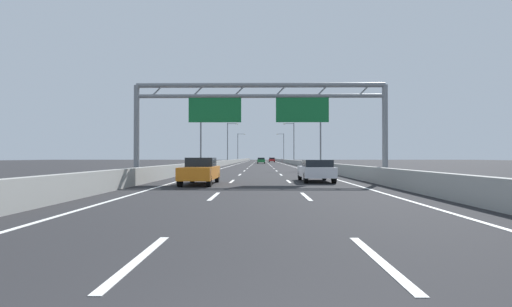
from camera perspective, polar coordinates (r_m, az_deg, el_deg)
name	(u,v)px	position (r m, az deg, el deg)	size (l,w,h in m)	color
ground_plane	(261,163)	(102.11, 0.72, -1.44)	(260.00, 260.00, 0.00)	#262628
lane_dash_left_0	(139,259)	(6.09, -17.46, -15.13)	(0.16, 3.00, 0.01)	white
lane_dash_left_1	(214,196)	(14.79, -6.43, -6.52)	(0.16, 3.00, 0.01)	white
lane_dash_left_2	(232,181)	(23.72, -3.71, -4.28)	(0.16, 3.00, 0.01)	white
lane_dash_left_3	(240,175)	(32.68, -2.48, -3.26)	(0.16, 3.00, 0.01)	white
lane_dash_left_4	(244,171)	(41.67, -1.79, -2.68)	(0.16, 3.00, 0.01)	white
lane_dash_left_5	(247,169)	(50.65, -1.34, -2.31)	(0.16, 3.00, 0.01)	white
lane_dash_left_6	(249,167)	(59.64, -1.02, -2.05)	(0.16, 3.00, 0.01)	white
lane_dash_left_7	(251,166)	(68.64, -0.79, -1.85)	(0.16, 3.00, 0.01)	white
lane_dash_left_8	(252,165)	(77.63, -0.61, -1.71)	(0.16, 3.00, 0.01)	white
lane_dash_left_9	(253,164)	(86.63, -0.47, -1.59)	(0.16, 3.00, 0.01)	white
lane_dash_left_10	(254,163)	(95.63, -0.36, -1.49)	(0.16, 3.00, 0.01)	white
lane_dash_left_11	(254,163)	(104.62, -0.26, -1.41)	(0.16, 3.00, 0.01)	white
lane_dash_left_12	(255,162)	(113.62, -0.18, -1.35)	(0.16, 3.00, 0.01)	white
lane_dash_left_13	(255,162)	(122.62, -0.12, -1.29)	(0.16, 3.00, 0.01)	white
lane_dash_left_14	(256,162)	(131.62, -0.06, -1.24)	(0.16, 3.00, 0.01)	white
lane_dash_left_15	(256,161)	(140.62, -0.01, -1.20)	(0.16, 3.00, 0.01)	white
lane_dash_left_16	(256,161)	(149.62, 0.04, -1.16)	(0.16, 3.00, 0.01)	white
lane_dash_left_17	(257,161)	(158.61, 0.08, -1.13)	(0.16, 3.00, 0.01)	white
lane_dash_right_0	(379,260)	(6.06, 18.29, -15.18)	(0.16, 3.00, 0.01)	white
lane_dash_right_1	(306,196)	(14.78, 7.64, -6.52)	(0.16, 3.00, 0.01)	white
lane_dash_right_2	(289,181)	(23.71, 5.02, -4.28)	(0.16, 3.00, 0.01)	white
lane_dash_right_3	(281,175)	(32.68, 3.84, -3.26)	(0.16, 3.00, 0.01)	white
lane_dash_right_4	(277,171)	(41.66, 3.17, -2.68)	(0.16, 3.00, 0.01)	white
lane_dash_right_5	(274,169)	(50.65, 2.74, -2.31)	(0.16, 3.00, 0.01)	white
lane_dash_right_6	(272,167)	(59.64, 2.44, -2.05)	(0.16, 3.00, 0.01)	white
lane_dash_right_7	(270,166)	(68.64, 2.22, -1.85)	(0.16, 3.00, 0.01)	white
lane_dash_right_8	(269,165)	(77.63, 2.05, -1.71)	(0.16, 3.00, 0.01)	white
lane_dash_right_9	(268,164)	(86.63, 1.91, -1.59)	(0.16, 3.00, 0.01)	white
lane_dash_right_10	(268,163)	(95.63, 1.80, -1.49)	(0.16, 3.00, 0.01)	white
lane_dash_right_11	(267,163)	(104.62, 1.71, -1.41)	(0.16, 3.00, 0.01)	white
lane_dash_right_12	(267,162)	(113.62, 1.63, -1.35)	(0.16, 3.00, 0.01)	white
lane_dash_right_13	(266,162)	(122.62, 1.57, -1.29)	(0.16, 3.00, 0.01)	white
lane_dash_right_14	(266,162)	(131.62, 1.51, -1.24)	(0.16, 3.00, 0.01)	white
lane_dash_right_15	(265,161)	(140.62, 1.46, -1.20)	(0.16, 3.00, 0.01)	white
lane_dash_right_16	(265,161)	(149.61, 1.42, -1.16)	(0.16, 3.00, 0.01)	white
lane_dash_right_17	(265,161)	(158.61, 1.38, -1.13)	(0.16, 3.00, 0.01)	white
edge_line_left	(239,164)	(90.26, -2.62, -1.55)	(0.16, 176.00, 0.01)	white
edge_line_right	(282,164)	(90.26, 4.06, -1.55)	(0.16, 176.00, 0.01)	white
barrier_left	(238,161)	(112.32, -2.80, -1.12)	(0.45, 220.00, 0.95)	#9E9E99
barrier_right	(284,161)	(112.31, 4.25, -1.12)	(0.45, 220.00, 0.95)	#9E9E99
sign_gantry	(260,106)	(24.24, 0.60, 7.20)	(16.40, 0.36, 6.36)	gray
streetlamp_left_mid	(203,127)	(48.57, -8.16, 3.99)	(2.58, 0.28, 9.50)	slate
streetlamp_right_mid	(319,127)	(48.56, 9.56, 3.99)	(2.58, 0.28, 9.50)	slate
streetlamp_left_far	(229,141)	(86.73, -4.22, 1.98)	(2.58, 0.28, 9.50)	slate
streetlamp_right_far	(293,141)	(86.72, 5.66, 1.98)	(2.58, 0.28, 9.50)	slate
streetlamp_left_distant	(238,146)	(125.08, -2.70, 1.19)	(2.58, 0.28, 9.50)	slate
streetlamp_right_distant	(283,146)	(125.08, 4.15, 1.19)	(2.58, 0.28, 9.50)	slate
green_car	(261,160)	(91.24, 0.80, -1.07)	(1.87, 4.25, 1.44)	#1E7A38
red_car	(272,160)	(116.02, 2.44, -0.96)	(1.89, 4.35, 1.43)	red
orange_car	(200,171)	(21.41, -8.52, -2.64)	(1.74, 4.59, 1.52)	orange
white_car	(316,170)	(23.68, 9.15, -2.53)	(1.87, 4.42, 1.38)	silver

